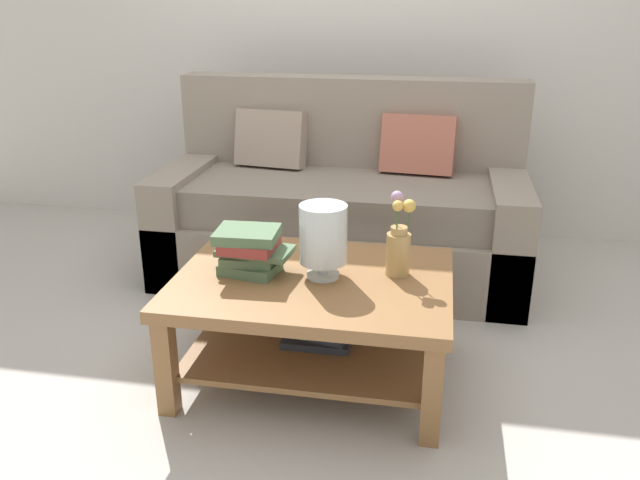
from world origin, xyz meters
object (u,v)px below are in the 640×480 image
Objects in this scene: flower_pitcher at (399,245)px; book_stack_main at (250,250)px; glass_hurricane_vase at (323,236)px; coffee_table at (314,305)px; couch at (343,210)px.

book_stack_main is at bearing -171.25° from flower_pitcher.
book_stack_main is 1.03× the size of glass_hurricane_vase.
book_stack_main reaches higher than coffee_table.
coffee_table is at bearing -169.97° from glass_hurricane_vase.
coffee_table is 3.56× the size of book_stack_main.
couch is at bearing 94.62° from glass_hurricane_vase.
flower_pitcher is at bearing -69.92° from couch.
glass_hurricane_vase is at bearing -164.78° from flower_pitcher.
couch reaches higher than flower_pitcher.
couch is 1.81× the size of coffee_table.
book_stack_main is 0.59m from flower_pitcher.
flower_pitcher reaches higher than glass_hurricane_vase.
flower_pitcher is at bearing 15.22° from glass_hurricane_vase.
book_stack_main is at bearing -100.31° from couch.
couch is at bearing 79.69° from book_stack_main.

